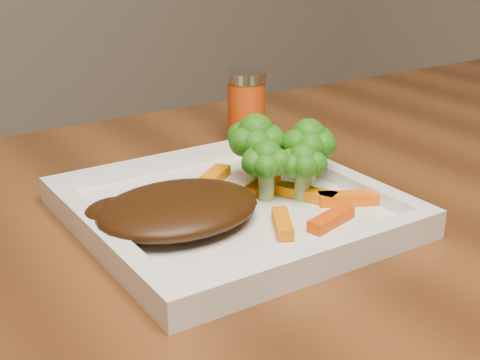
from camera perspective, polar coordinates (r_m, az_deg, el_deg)
plate at (r=0.62m, az=-0.78°, el=-2.85°), size 0.27×0.27×0.01m
steak at (r=0.58m, az=-5.28°, el=-2.45°), size 0.15×0.11×0.03m
broccoli_0 at (r=0.66m, az=1.35°, el=2.63°), size 0.07×0.07×0.07m
broccoli_1 at (r=0.66m, az=5.81°, el=2.25°), size 0.07×0.07×0.06m
broccoli_2 at (r=0.63m, az=5.35°, el=0.88°), size 0.06×0.06×0.06m
broccoli_3 at (r=0.62m, az=2.27°, el=1.01°), size 0.07×0.07×0.06m
carrot_0 at (r=0.59m, az=7.79°, el=-3.31°), size 0.06×0.03×0.01m
carrot_1 at (r=0.63m, az=9.55°, el=-1.53°), size 0.06×0.04×0.01m
carrot_2 at (r=0.57m, az=3.64°, el=-3.71°), size 0.04×0.05×0.01m
carrot_4 at (r=0.67m, az=-2.40°, el=0.15°), size 0.06×0.05×0.01m
carrot_5 at (r=0.64m, az=5.63°, el=-1.14°), size 0.04×0.06×0.01m
carrot_6 at (r=0.65m, az=1.92°, el=-0.44°), size 0.05×0.03×0.01m
spice_shaker at (r=0.81m, az=0.55°, el=6.06°), size 0.06×0.06×0.09m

